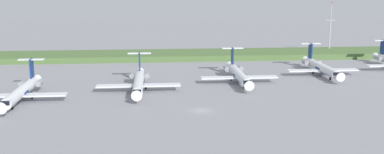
{
  "coord_description": "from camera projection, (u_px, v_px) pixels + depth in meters",
  "views": [
    {
      "loc": [
        -10.57,
        -98.12,
        28.83
      ],
      "look_at": [
        0.0,
        23.85,
        3.0
      ],
      "focal_mm": 41.18,
      "sensor_mm": 36.0,
      "label": 1
    }
  ],
  "objects": [
    {
      "name": "ground_plane",
      "position": [
        190.0,
        83.0,
        131.74
      ],
      "size": [
        500.0,
        500.0,
        0.0
      ],
      "primitive_type": "plane",
      "color": "gray"
    },
    {
      "name": "grass_berm",
      "position": [
        181.0,
        55.0,
        176.01
      ],
      "size": [
        320.0,
        20.0,
        2.17
      ],
      "primitive_type": "cube",
      "color": "#4C6B38",
      "rests_on": "ground"
    },
    {
      "name": "regional_jet_second",
      "position": [
        22.0,
        91.0,
        110.6
      ],
      "size": [
        22.81,
        31.0,
        9.0
      ],
      "color": "silver",
      "rests_on": "ground"
    },
    {
      "name": "regional_jet_third",
      "position": [
        139.0,
        82.0,
        121.3
      ],
      "size": [
        22.81,
        31.0,
        9.0
      ],
      "color": "silver",
      "rests_on": "ground"
    },
    {
      "name": "regional_jet_fourth",
      "position": [
        238.0,
        74.0,
        131.66
      ],
      "size": [
        22.81,
        31.0,
        9.0
      ],
      "color": "silver",
      "rests_on": "ground"
    },
    {
      "name": "regional_jet_fifth",
      "position": [
        321.0,
        67.0,
        142.63
      ],
      "size": [
        22.81,
        31.0,
        9.0
      ],
      "color": "silver",
      "rests_on": "ground"
    },
    {
      "name": "antenna_mast",
      "position": [
        330.0,
        32.0,
        185.19
      ],
      "size": [
        4.4,
        0.5,
        21.62
      ],
      "color": "#B2B2B7",
      "rests_on": "ground"
    }
  ]
}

